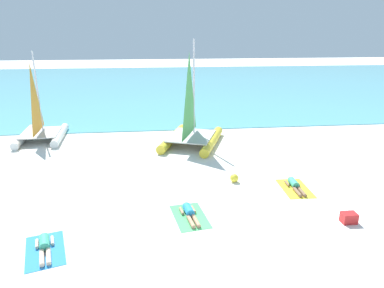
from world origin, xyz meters
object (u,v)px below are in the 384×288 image
Objects in this scene: sailboat_white at (40,128)px; beach_ball at (234,178)px; sunbather_left at (45,246)px; towel_middle at (190,217)px; towel_left at (45,250)px; cooler_box at (349,218)px; towel_right at (295,188)px; sailboat_yellow at (191,130)px; sunbather_middle at (189,212)px; sunbather_right at (295,185)px.

beach_ball is at bearing -39.72° from sailboat_white.
sunbather_left is 0.81× the size of towel_middle.
cooler_box is (9.91, 0.52, 0.17)m from towel_left.
beach_ball is at bearing 158.38° from towel_right.
sailboat_yellow is 3.08× the size of towel_right.
towel_middle is at bearing -76.64° from sailboat_yellow.
beach_ball is (2.24, 2.69, 0.05)m from sunbather_middle.
sailboat_yellow is at bearing 103.36° from beach_ball.
towel_middle is at bearing -90.00° from sunbather_middle.
sailboat_white is at bearing 128.21° from towel_middle.
towel_middle and towel_right have the same top height.
beach_ball is 4.89m from cooler_box.
towel_middle is 1.21× the size of sunbather_middle.
sunbather_right is (9.14, 3.39, 0.13)m from towel_left.
cooler_box reaches higher than sunbather_right.
sailboat_white is 2.72× the size of towel_right.
beach_ball is (6.78, 4.20, 0.05)m from sunbather_left.
sunbather_left is at bearing -158.80° from sunbather_right.
towel_left and towel_middle have the same top height.
sailboat_yellow is at bearing 60.41° from towel_left.
sunbather_middle is (4.54, 1.51, 0.00)m from sunbather_left.
towel_middle is at bearing -156.56° from sunbather_right.
towel_left is 3.80× the size of cooler_box.
towel_left is 9.75m from sunbather_right.
sailboat_yellow is 9.03m from sailboat_white.
sailboat_yellow reaches higher than towel_left.
sailboat_yellow reaches higher than towel_middle.
sunbather_right reaches higher than towel_right.
sunbather_right is at bearing -37.12° from sailboat_white.
sailboat_white is 2.72× the size of towel_left.
towel_middle is 3.80× the size of cooler_box.
sunbather_right is at bearing 20.34° from towel_left.
towel_middle is at bearing 169.56° from cooler_box.
sunbather_right is (12.49, -8.14, -0.64)m from sailboat_white.
sunbather_middle reaches higher than towel_right.
towel_left is 9.73m from towel_right.
cooler_box is at bearing -74.62° from towel_right.
sailboat_white is 10.32× the size of cooler_box.
sailboat_yellow is at bearing 74.40° from sunbather_middle.
towel_middle is (-0.95, -8.14, -0.86)m from sailboat_yellow.
cooler_box is at bearing -13.72° from sunbather_left.
towel_left is at bearing -99.60° from sailboat_yellow.
sailboat_white reaches higher than towel_left.
towel_left is at bearing -177.00° from cooler_box.
sunbather_left is 4.79m from sunbather_middle.
sunbather_right reaches higher than towel_left.
sunbather_left is at bearing -170.44° from sunbather_middle.
towel_left is 1.00× the size of towel_right.
sailboat_yellow is 10.17m from cooler_box.
beach_ball reaches higher than towel_middle.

